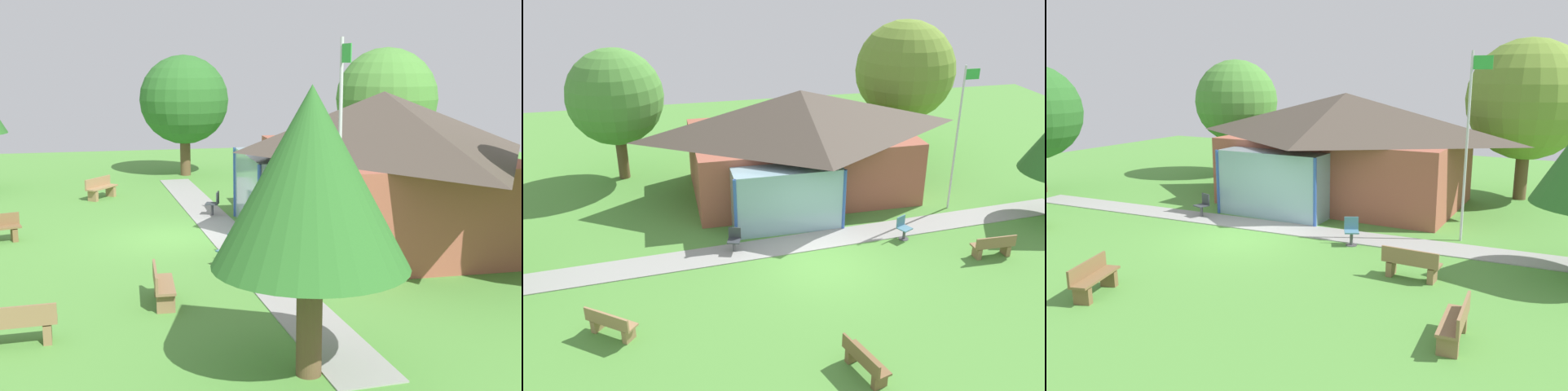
{
  "view_description": "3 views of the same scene",
  "coord_description": "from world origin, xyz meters",
  "views": [
    {
      "loc": [
        20.75,
        -1.84,
        5.35
      ],
      "look_at": [
        0.06,
        2.58,
        1.24
      ],
      "focal_mm": 47.78,
      "sensor_mm": 36.0,
      "label": 1
    },
    {
      "loc": [
        -5.08,
        -15.79,
        10.05
      ],
      "look_at": [
        -0.77,
        2.76,
        1.39
      ],
      "focal_mm": 38.62,
      "sensor_mm": 36.0,
      "label": 2
    },
    {
      "loc": [
        9.56,
        -13.66,
        5.17
      ],
      "look_at": [
        0.96,
        2.57,
        1.01
      ],
      "focal_mm": 36.86,
      "sensor_mm": 36.0,
      "label": 3
    }
  ],
  "objects": [
    {
      "name": "bench_mid_left",
      "position": [
        -6.89,
        -2.4,
        0.4
      ],
      "size": [
        1.46,
        1.27,
        0.84
      ],
      "rotation": [
        0.0,
        0.0,
        5.62
      ],
      "color": "#9E7A51",
      "rests_on": "ground_plane"
    },
    {
      "name": "bench_mid_right",
      "position": [
        5.82,
        -0.91,
        0.4
      ],
      "size": [
        1.51,
        0.47,
        0.84
      ],
      "rotation": [
        0.0,
        0.0,
        6.27
      ],
      "color": "olive",
      "rests_on": "ground_plane"
    },
    {
      "name": "tree_behind_pavilion_right",
      "position": [
        7.15,
        10.16,
        4.16
      ],
      "size": [
        4.94,
        4.94,
        6.64
      ],
      "color": "brown",
      "rests_on": "ground_plane"
    },
    {
      "name": "pavilion",
      "position": [
        0.68,
        6.13,
        2.32
      ],
      "size": [
        10.14,
        7.43,
        4.45
      ],
      "color": "#A35642",
      "rests_on": "ground_plane"
    },
    {
      "name": "patio_chair_west",
      "position": [
        -2.86,
        1.52,
        0.42
      ],
      "size": [
        0.55,
        0.55,
        0.86
      ],
      "rotation": [
        0.0,
        0.0,
        2.83
      ],
      "color": "#33383D",
      "rests_on": "ground_plane"
    },
    {
      "name": "patio_chair_lawn_spare",
      "position": [
        3.33,
        1.02,
        0.42
      ],
      "size": [
        0.59,
        0.59,
        0.86
      ],
      "rotation": [
        0.0,
        0.0,
        3.61
      ],
      "color": "teal",
      "rests_on": "ground_plane"
    },
    {
      "name": "flagpole",
      "position": [
        6.27,
        3.04,
        3.23
      ],
      "size": [
        0.64,
        0.08,
        5.87
      ],
      "color": "silver",
      "rests_on": "ground_plane"
    },
    {
      "name": "tree_behind_pavilion_left",
      "position": [
        -6.84,
        9.46,
        3.8
      ],
      "size": [
        4.24,
        4.24,
        5.93
      ],
      "color": "brown",
      "rests_on": "ground_plane"
    },
    {
      "name": "ground_plane",
      "position": [
        0.0,
        0.0,
        0.0
      ],
      "size": [
        44.0,
        44.0,
        0.0
      ],
      "primitive_type": "plane",
      "color": "#54933D"
    },
    {
      "name": "footpath",
      "position": [
        0.0,
        1.53,
        0.01
      ],
      "size": [
        21.4,
        2.74,
        0.03
      ],
      "primitive_type": "cube",
      "rotation": [
        0.0,
        0.0,
        0.07
      ],
      "color": "#999993",
      "rests_on": "ground_plane"
    },
    {
      "name": "bench_front_center",
      "position": [
        -0.59,
        -5.43,
        0.4
      ],
      "size": [
        0.85,
        1.56,
        0.84
      ],
      "rotation": [
        0.0,
        0.0,
        5.01
      ],
      "color": "brown",
      "rests_on": "ground_plane"
    }
  ]
}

